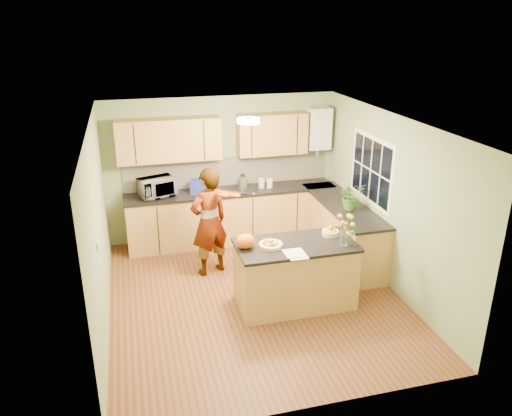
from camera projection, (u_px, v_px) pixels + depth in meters
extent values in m
plane|color=#543218|center=(254.00, 296.00, 7.13)|extent=(4.50, 4.50, 0.00)
cube|color=silver|center=(254.00, 122.00, 6.23)|extent=(4.00, 4.50, 0.02)
cube|color=#909F71|center=(222.00, 168.00, 8.71)|extent=(4.00, 0.02, 2.50)
cube|color=#909F71|center=(314.00, 302.00, 4.65)|extent=(4.00, 0.02, 2.50)
cube|color=#909F71|center=(99.00, 230.00, 6.21)|extent=(0.02, 4.50, 2.50)
cube|color=#909F71|center=(389.00, 202.00, 7.15)|extent=(0.02, 4.50, 2.50)
cube|color=#A07840|center=(232.00, 216.00, 8.75)|extent=(3.60, 0.60, 0.90)
cube|color=black|center=(232.00, 191.00, 8.57)|extent=(3.64, 0.62, 0.04)
cube|color=#A07840|center=(342.00, 232.00, 8.13)|extent=(0.60, 2.20, 0.90)
cube|color=black|center=(343.00, 205.00, 7.96)|extent=(0.62, 2.24, 0.04)
cube|color=silver|center=(228.00, 171.00, 8.74)|extent=(3.60, 0.02, 0.52)
cube|color=#A07840|center=(169.00, 140.00, 8.13)|extent=(1.70, 0.34, 0.70)
cube|color=#A07840|center=(272.00, 134.00, 8.54)|extent=(1.20, 0.34, 0.70)
cube|color=white|center=(318.00, 128.00, 8.73)|extent=(0.40, 0.30, 0.72)
cylinder|color=silver|center=(317.00, 150.00, 8.87)|extent=(0.06, 0.06, 0.20)
cube|color=white|center=(371.00, 170.00, 7.58)|extent=(0.01, 1.30, 1.05)
cube|color=black|center=(371.00, 170.00, 7.58)|extent=(0.01, 1.18, 0.92)
cube|color=white|center=(98.00, 246.00, 5.65)|extent=(0.02, 0.09, 0.09)
cylinder|color=#FFEABF|center=(248.00, 121.00, 6.51)|extent=(0.30, 0.30, 0.06)
cylinder|color=white|center=(248.00, 118.00, 6.50)|extent=(0.10, 0.10, 0.02)
cube|color=#A07840|center=(295.00, 275.00, 6.79)|extent=(1.56, 0.78, 0.88)
cube|color=black|center=(296.00, 245.00, 6.62)|extent=(1.59, 0.82, 0.04)
cylinder|color=beige|center=(271.00, 245.00, 6.52)|extent=(0.31, 0.31, 0.05)
cylinder|color=beige|center=(330.00, 233.00, 6.87)|extent=(0.23, 0.23, 0.07)
cylinder|color=silver|center=(344.00, 237.00, 6.55)|extent=(0.11, 0.11, 0.22)
ellipsoid|color=orange|center=(245.00, 241.00, 6.47)|extent=(0.32, 0.30, 0.19)
cube|color=white|center=(296.00, 254.00, 6.32)|extent=(0.24, 0.33, 0.01)
imported|color=tan|center=(209.00, 222.00, 7.49)|extent=(0.72, 0.61, 1.69)
imported|color=white|center=(157.00, 187.00, 8.23)|extent=(0.66, 0.55, 0.31)
cube|color=navy|center=(200.00, 187.00, 8.37)|extent=(0.34, 0.28, 0.23)
cylinder|color=silver|center=(243.00, 182.00, 8.61)|extent=(0.17, 0.17, 0.23)
sphere|color=black|center=(243.00, 174.00, 8.55)|extent=(0.08, 0.08, 0.08)
cylinder|color=beige|center=(261.00, 183.00, 8.67)|extent=(0.13, 0.13, 0.17)
cylinder|color=white|center=(270.00, 183.00, 8.68)|extent=(0.10, 0.10, 0.15)
imported|color=#397125|center=(351.00, 196.00, 7.66)|extent=(0.40, 0.35, 0.43)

